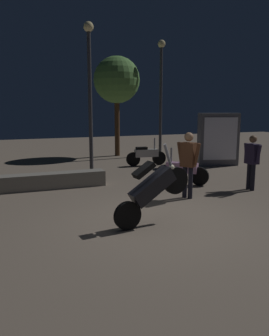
{
  "coord_description": "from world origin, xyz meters",
  "views": [
    {
      "loc": [
        -2.95,
        -6.13,
        2.35
      ],
      "look_at": [
        -0.31,
        0.88,
        1.0
      ],
      "focal_mm": 36.43,
      "sensor_mm": 36.0,
      "label": 1
    }
  ],
  "objects_px": {
    "motorcycle_white_parked_left": "(146,155)",
    "streetlamp_near": "(161,84)",
    "motorcycle_pink_parked_right": "(182,170)",
    "person_rider_beside": "(252,158)",
    "motorcycle_black_foreground": "(152,189)",
    "person_bystander_far": "(188,159)",
    "streetlamp_far": "(90,79)",
    "kiosk_billboard": "(218,139)"
  },
  "relations": [
    {
      "from": "motorcycle_black_foreground",
      "to": "person_bystander_far",
      "type": "bearing_deg",
      "value": 35.44
    },
    {
      "from": "motorcycle_black_foreground",
      "to": "person_bystander_far",
      "type": "relative_size",
      "value": 0.97
    },
    {
      "from": "motorcycle_black_foreground",
      "to": "streetlamp_far",
      "type": "bearing_deg",
      "value": 80.06
    },
    {
      "from": "person_bystander_far",
      "to": "streetlamp_near",
      "type": "distance_m",
      "value": 8.3
    },
    {
      "from": "person_rider_beside",
      "to": "kiosk_billboard",
      "type": "xyz_separation_m",
      "value": [
        1.54,
        3.92,
        0.13
      ]
    },
    {
      "from": "motorcycle_black_foreground",
      "to": "motorcycle_pink_parked_right",
      "type": "xyz_separation_m",
      "value": [
        2.36,
        3.1,
        -0.31
      ]
    },
    {
      "from": "streetlamp_near",
      "to": "motorcycle_pink_parked_right",
      "type": "bearing_deg",
      "value": -108.72
    },
    {
      "from": "person_rider_beside",
      "to": "streetlamp_far",
      "type": "distance_m",
      "value": 6.24
    },
    {
      "from": "motorcycle_pink_parked_right",
      "to": "kiosk_billboard",
      "type": "xyz_separation_m",
      "value": [
        3.01,
        2.54,
        0.61
      ]
    },
    {
      "from": "streetlamp_near",
      "to": "streetlamp_far",
      "type": "distance_m",
      "value": 4.97
    },
    {
      "from": "motorcycle_pink_parked_right",
      "to": "kiosk_billboard",
      "type": "height_order",
      "value": "kiosk_billboard"
    },
    {
      "from": "motorcycle_black_foreground",
      "to": "motorcycle_white_parked_left",
      "type": "height_order",
      "value": "motorcycle_black_foreground"
    },
    {
      "from": "person_bystander_far",
      "to": "streetlamp_near",
      "type": "xyz_separation_m",
      "value": [
        2.68,
        7.48,
        2.37
      ]
    },
    {
      "from": "motorcycle_pink_parked_right",
      "to": "person_rider_beside",
      "type": "height_order",
      "value": "person_rider_beside"
    },
    {
      "from": "motorcycle_black_foreground",
      "to": "person_bystander_far",
      "type": "height_order",
      "value": "person_bystander_far"
    },
    {
      "from": "motorcycle_black_foreground",
      "to": "kiosk_billboard",
      "type": "distance_m",
      "value": 7.79
    },
    {
      "from": "motorcycle_white_parked_left",
      "to": "streetlamp_near",
      "type": "bearing_deg",
      "value": 59.22
    },
    {
      "from": "motorcycle_pink_parked_right",
      "to": "person_bystander_far",
      "type": "height_order",
      "value": "person_bystander_far"
    },
    {
      "from": "person_rider_beside",
      "to": "streetlamp_far",
      "type": "bearing_deg",
      "value": 123.93
    },
    {
      "from": "motorcycle_pink_parked_right",
      "to": "person_rider_beside",
      "type": "distance_m",
      "value": 2.07
    },
    {
      "from": "person_rider_beside",
      "to": "streetlamp_far",
      "type": "xyz_separation_m",
      "value": [
        -3.55,
        4.54,
        2.4
      ]
    },
    {
      "from": "person_bystander_far",
      "to": "streetlamp_far",
      "type": "xyz_separation_m",
      "value": [
        -1.42,
        4.68,
        2.29
      ]
    },
    {
      "from": "person_rider_beside",
      "to": "streetlamp_near",
      "type": "distance_m",
      "value": 7.77
    },
    {
      "from": "streetlamp_far",
      "to": "person_rider_beside",
      "type": "bearing_deg",
      "value": -51.97
    },
    {
      "from": "kiosk_billboard",
      "to": "motorcycle_black_foreground",
      "type": "bearing_deg",
      "value": 61.83
    },
    {
      "from": "motorcycle_black_foreground",
      "to": "streetlamp_far",
      "type": "xyz_separation_m",
      "value": [
        0.27,
        6.25,
        2.58
      ]
    },
    {
      "from": "motorcycle_pink_parked_right",
      "to": "streetlamp_near",
      "type": "bearing_deg",
      "value": -65.24
    },
    {
      "from": "person_rider_beside",
      "to": "streetlamp_far",
      "type": "height_order",
      "value": "streetlamp_far"
    },
    {
      "from": "streetlamp_far",
      "to": "kiosk_billboard",
      "type": "relative_size",
      "value": 2.51
    },
    {
      "from": "motorcycle_black_foreground",
      "to": "person_rider_beside",
      "type": "height_order",
      "value": "motorcycle_black_foreground"
    },
    {
      "from": "streetlamp_far",
      "to": "kiosk_billboard",
      "type": "distance_m",
      "value": 5.61
    },
    {
      "from": "motorcycle_white_parked_left",
      "to": "streetlamp_far",
      "type": "distance_m",
      "value": 3.72
    },
    {
      "from": "streetlamp_far",
      "to": "kiosk_billboard",
      "type": "bearing_deg",
      "value": -6.85
    },
    {
      "from": "person_rider_beside",
      "to": "motorcycle_black_foreground",
      "type": "bearing_deg",
      "value": -159.91
    },
    {
      "from": "motorcycle_pink_parked_right",
      "to": "motorcycle_white_parked_left",
      "type": "bearing_deg",
      "value": -50.58
    },
    {
      "from": "streetlamp_near",
      "to": "kiosk_billboard",
      "type": "xyz_separation_m",
      "value": [
        0.99,
        -3.42,
        -2.34
      ]
    },
    {
      "from": "person_rider_beside",
      "to": "person_bystander_far",
      "type": "relative_size",
      "value": 0.91
    },
    {
      "from": "motorcycle_white_parked_left",
      "to": "streetlamp_far",
      "type": "xyz_separation_m",
      "value": [
        -2.33,
        -0.31,
        2.88
      ]
    },
    {
      "from": "motorcycle_white_parked_left",
      "to": "person_rider_beside",
      "type": "relative_size",
      "value": 1.06
    },
    {
      "from": "streetlamp_near",
      "to": "streetlamp_far",
      "type": "xyz_separation_m",
      "value": [
        -4.11,
        -2.81,
        -0.08
      ]
    },
    {
      "from": "motorcycle_black_foreground",
      "to": "motorcycle_white_parked_left",
      "type": "distance_m",
      "value": 7.07
    },
    {
      "from": "motorcycle_white_parked_left",
      "to": "motorcycle_black_foreground",
      "type": "bearing_deg",
      "value": -106.97
    }
  ]
}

